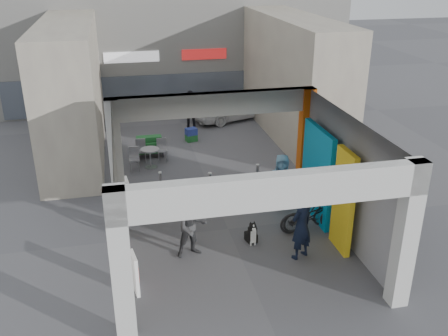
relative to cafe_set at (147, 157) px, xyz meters
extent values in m
plane|color=#535257|center=(1.92, -5.30, -0.31)|extent=(90.00, 90.00, 0.00)
cube|color=silver|center=(-1.08, -9.30, 1.44)|extent=(0.40, 0.40, 3.50)
cube|color=silver|center=(-1.08, -3.30, 1.44)|extent=(0.40, 0.40, 3.50)
cube|color=silver|center=(4.92, -9.30, 1.44)|extent=(0.40, 0.40, 3.50)
cube|color=#DC570C|center=(4.92, -3.30, 1.44)|extent=(0.40, 0.40, 3.50)
plane|color=beige|center=(-1.08, -6.30, 1.44)|extent=(0.00, 6.40, 6.40)
plane|color=#929297|center=(4.92, -6.30, 1.44)|extent=(0.00, 6.40, 6.40)
cube|color=#0B8DBF|center=(4.62, -5.10, 1.09)|extent=(0.15, 2.00, 2.80)
cube|color=yellow|center=(4.62, -6.90, 1.09)|extent=(0.15, 1.00, 2.80)
plane|color=silver|center=(1.92, -6.30, 3.19)|extent=(6.40, 6.40, 0.00)
cube|color=silver|center=(1.92, -3.25, 2.84)|extent=(6.40, 0.30, 0.70)
cube|color=silver|center=(1.92, -9.35, 2.84)|extent=(6.40, 0.30, 0.70)
cube|color=silver|center=(1.92, -3.08, 2.79)|extent=(4.20, 0.05, 0.55)
cube|color=silver|center=(1.92, 8.70, 3.69)|extent=(18.00, 4.00, 8.00)
cube|color=#515966|center=(1.92, 6.65, 0.69)|extent=(16.20, 0.06, 1.80)
cube|color=white|center=(-0.08, 6.66, 2.49)|extent=(2.60, 0.06, 0.50)
cube|color=red|center=(3.42, 6.66, 2.49)|extent=(2.20, 0.06, 0.50)
cube|color=#B6AE97|center=(-2.58, 2.20, 2.19)|extent=(2.00, 9.00, 5.00)
cube|color=#B6AE97|center=(6.42, 2.20, 2.19)|extent=(2.00, 9.00, 5.00)
cylinder|color=gray|center=(0.25, -2.83, 0.13)|extent=(0.09, 0.09, 0.87)
cylinder|color=gray|center=(1.82, -3.09, 0.10)|extent=(0.09, 0.09, 0.81)
cylinder|color=gray|center=(3.45, -2.93, 0.14)|extent=(0.09, 0.09, 0.89)
cube|color=silver|center=(-0.83, -7.64, 0.19)|extent=(0.17, 0.56, 1.00)
cube|color=red|center=(-0.79, -7.64, 0.24)|extent=(0.10, 0.39, 0.40)
cube|color=silver|center=(-0.83, -3.41, 0.19)|extent=(0.14, 0.56, 1.00)
cube|color=red|center=(-0.79, -3.41, 0.24)|extent=(0.08, 0.39, 0.40)
cylinder|color=#99999D|center=(0.11, -0.28, 0.04)|extent=(0.06, 0.06, 0.71)
cylinder|color=#99999D|center=(0.11, -0.28, -0.30)|extent=(0.43, 0.43, 0.02)
cylinder|color=#99999D|center=(0.11, -0.28, 0.40)|extent=(0.69, 0.69, 0.05)
cube|color=#99999D|center=(-0.47, -0.47, -0.09)|extent=(0.37, 0.37, 0.44)
cube|color=#99999D|center=(-0.47, -0.30, 0.35)|extent=(0.37, 0.05, 0.44)
cube|color=#99999D|center=(0.61, 0.21, -0.09)|extent=(0.37, 0.37, 0.44)
cube|color=#99999D|center=(0.61, 0.39, 0.35)|extent=(0.37, 0.05, 0.44)
cube|color=#99999D|center=(-0.18, 0.31, -0.09)|extent=(0.37, 0.37, 0.44)
cube|color=#99999D|center=(-0.18, 0.49, 0.35)|extent=(0.37, 0.05, 0.44)
cube|color=black|center=(0.18, 0.87, -0.17)|extent=(1.16, 0.58, 0.29)
cube|color=#175120|center=(0.18, 0.72, -0.02)|extent=(0.97, 0.34, 0.17)
cube|color=#175120|center=(0.18, 0.87, 0.17)|extent=(0.97, 0.34, 0.17)
cube|color=#175120|center=(0.18, 1.01, 0.37)|extent=(0.97, 0.34, 0.17)
cube|color=#175120|center=(2.03, 2.22, -0.17)|extent=(0.52, 0.45, 0.28)
cube|color=navy|center=(2.03, 2.22, 0.11)|extent=(0.52, 0.45, 0.28)
cube|color=black|center=(2.39, -6.08, -0.18)|extent=(0.25, 0.34, 0.25)
cube|color=black|center=(2.39, -6.21, 0.01)|extent=(0.20, 0.17, 0.38)
cube|color=white|center=(2.39, -6.31, -0.04)|extent=(0.16, 0.03, 0.36)
cylinder|color=white|center=(2.33, -6.29, -0.16)|extent=(0.05, 0.05, 0.30)
cylinder|color=white|center=(2.45, -6.29, -0.16)|extent=(0.05, 0.05, 0.30)
sphere|color=black|center=(2.39, -6.24, 0.24)|extent=(0.20, 0.20, 0.20)
cube|color=white|center=(2.39, -6.34, 0.22)|extent=(0.08, 0.13, 0.06)
cone|color=black|center=(2.34, -6.19, 0.33)|extent=(0.07, 0.07, 0.08)
cone|color=black|center=(2.44, -6.19, 0.33)|extent=(0.07, 0.07, 0.08)
imported|color=black|center=(3.43, -7.09, 0.61)|extent=(0.80, 0.70, 1.85)
imported|color=#38383A|center=(0.72, -6.39, 0.53)|extent=(0.93, 0.78, 1.68)
imported|color=#6196BC|center=(3.82, -4.29, 0.56)|extent=(0.97, 0.76, 1.74)
imported|color=black|center=(2.22, 3.39, 0.63)|extent=(1.10, 0.47, 1.87)
imported|color=black|center=(4.20, -5.86, 0.18)|extent=(1.89, 0.76, 0.97)
imported|color=black|center=(4.15, -5.76, 0.18)|extent=(1.68, 0.78, 0.98)
imported|color=silver|center=(4.40, 4.82, 0.37)|extent=(4.28, 2.86, 1.36)
camera|label=1|loc=(-0.86, -17.49, 6.99)|focal=40.00mm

